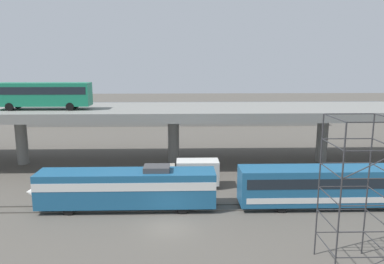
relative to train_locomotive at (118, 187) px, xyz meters
name	(u,v)px	position (x,y,z in m)	size (l,w,h in m)	color
ground_plane	(169,227)	(4.83, -4.00, -2.19)	(260.00, 260.00, 0.00)	#565149
rail_strip_near	(170,211)	(4.83, -0.73, -2.13)	(110.00, 0.12, 0.12)	#59544C
rail_strip_far	(170,205)	(4.83, 0.73, -2.13)	(110.00, 0.12, 0.12)	#59544C
train_locomotive	(118,187)	(0.00, 0.00, 0.00)	(17.56, 3.04, 4.18)	#1E5984
train_coach_lead	(351,185)	(21.98, 0.00, -0.02)	(21.23, 3.04, 3.86)	#1E5984
highway_overpass	(173,113)	(4.83, 16.00, 4.65)	(96.00, 12.41, 7.63)	gray
transit_bus_on_overpass	(42,93)	(-11.67, 14.23, 7.50)	(12.00, 2.68, 3.40)	#197A56
service_truck_west	(190,173)	(6.79, 5.91, -0.55)	(6.80, 2.46, 3.04)	#9E998C
scaffolding_tower	(356,190)	(17.20, -10.53, 3.29)	(3.55, 3.55, 10.29)	#2D2D30
pier_parking_lot	(177,118)	(4.83, 51.00, -1.45)	(65.30, 13.37, 1.48)	gray
parked_car_0	(53,114)	(-22.51, 48.36, 0.06)	(4.41, 1.94, 1.50)	#0C4C26
parked_car_1	(242,113)	(19.63, 48.78, 0.06)	(4.49, 1.92, 1.50)	#0C4C26
parked_car_2	(245,110)	(20.97, 53.81, 0.06)	(4.59, 1.96, 1.50)	#9E998C
parked_car_3	(142,113)	(-2.96, 48.56, 0.06)	(4.15, 1.91, 1.50)	#B7B7BC
parked_car_4	(60,112)	(-22.03, 51.65, 0.06)	(4.39, 1.89, 1.50)	silver
parked_car_5	(132,111)	(-5.72, 52.28, 0.06)	(4.53, 1.90, 1.50)	maroon
harbor_water	(178,109)	(4.83, 74.00, -2.19)	(140.00, 36.00, 0.01)	#2D5170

